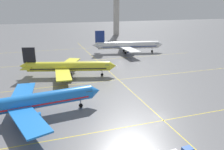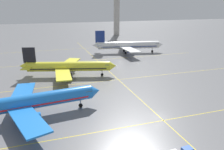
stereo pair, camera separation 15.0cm
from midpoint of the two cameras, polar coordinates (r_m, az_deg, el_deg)
ground_plane at (r=58.84m, az=11.95°, el=-10.29°), size 600.00×600.00×0.00m
airliner_front_gate at (r=59.45m, az=-20.66°, el=-6.49°), size 37.94×32.53×11.79m
airliner_second_row at (r=88.52m, az=-11.12°, el=2.09°), size 36.64×31.23×11.56m
airliner_third_row at (r=130.11m, az=4.00°, el=7.52°), size 41.06×34.90×12.82m
taxiway_markings at (r=99.03m, az=-1.53°, el=1.72°), size 110.19×143.00×0.01m
control_tower at (r=205.28m, az=1.21°, el=16.72°), size 8.82×8.82×41.39m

